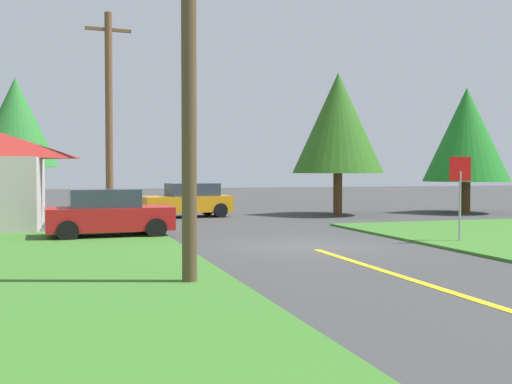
{
  "coord_description": "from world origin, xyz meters",
  "views": [
    {
      "loc": [
        -6.73,
        -17.12,
        2.24
      ],
      "look_at": [
        -0.19,
        4.19,
        1.46
      ],
      "focal_mm": 43.62,
      "sensor_mm": 36.0,
      "label": 1
    }
  ],
  "objects": [
    {
      "name": "lane_stripe_center",
      "position": [
        0.0,
        -8.0,
        0.01
      ],
      "size": [
        0.2,
        14.0,
        0.01
      ],
      "primitive_type": "cube",
      "color": "yellow",
      "rests_on": "ground"
    },
    {
      "name": "ground_plane",
      "position": [
        0.0,
        0.0,
        0.0
      ],
      "size": [
        120.0,
        120.0,
        0.0
      ],
      "primitive_type": "plane",
      "color": "#3B3B3B"
    },
    {
      "name": "stop_sign",
      "position": [
        4.85,
        -0.74,
        1.86
      ],
      "size": [
        0.74,
        0.07,
        2.65
      ],
      "rotation": [
        0.0,
        0.0,
        3.12
      ],
      "color": "#9EA0A8",
      "rests_on": "ground"
    },
    {
      "name": "pine_tree_center",
      "position": [
        13.38,
        10.81,
        4.1
      ],
      "size": [
        4.46,
        4.46,
        6.57
      ],
      "color": "brown",
      "rests_on": "ground"
    },
    {
      "name": "utility_pole_near",
      "position": [
        -4.44,
        -5.22,
        4.41
      ],
      "size": [
        1.8,
        0.29,
        8.57
      ],
      "color": "brown",
      "rests_on": "ground"
    },
    {
      "name": "oak_tree_right",
      "position": [
        -9.23,
        18.17,
        4.79
      ],
      "size": [
        4.31,
        4.31,
        7.16
      ],
      "color": "brown",
      "rests_on": "ground"
    },
    {
      "name": "car_approaching_junction",
      "position": [
        -1.17,
        12.18,
        0.8
      ],
      "size": [
        4.44,
        2.44,
        1.62
      ],
      "rotation": [
        0.0,
        0.0,
        3.29
      ],
      "color": "orange",
      "rests_on": "ground"
    },
    {
      "name": "parked_car_near_building",
      "position": [
        -5.39,
        3.95,
        0.8
      ],
      "size": [
        4.14,
        2.1,
        1.62
      ],
      "rotation": [
        0.0,
        0.0,
        0.04
      ],
      "color": "red",
      "rests_on": "ground"
    },
    {
      "name": "oak_tree_left",
      "position": [
        6.32,
        11.44,
        4.59
      ],
      "size": [
        4.56,
        4.56,
        7.11
      ],
      "color": "brown",
      "rests_on": "ground"
    },
    {
      "name": "utility_pole_mid",
      "position": [
        -5.06,
        8.28,
        4.36
      ],
      "size": [
        1.8,
        0.3,
        8.48
      ],
      "color": "brown",
      "rests_on": "ground"
    }
  ]
}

